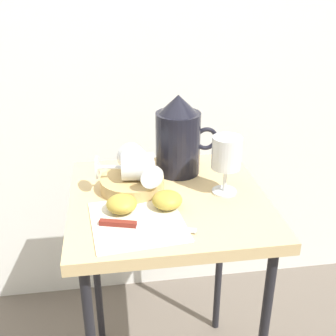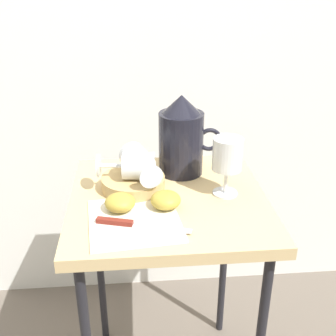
{
  "view_description": "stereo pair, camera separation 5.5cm",
  "coord_description": "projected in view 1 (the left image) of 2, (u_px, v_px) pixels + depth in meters",
  "views": [
    {
      "loc": [
        -0.14,
        -0.93,
        1.22
      ],
      "look_at": [
        0.0,
        0.0,
        0.77
      ],
      "focal_mm": 45.1,
      "sensor_mm": 36.0,
      "label": 1
    },
    {
      "loc": [
        -0.08,
        -0.94,
        1.22
      ],
      "look_at": [
        0.0,
        0.0,
        0.77
      ],
      "focal_mm": 45.1,
      "sensor_mm": 36.0,
      "label": 2
    }
  ],
  "objects": [
    {
      "name": "pitcher",
      "position": [
        178.0,
        142.0,
        1.17
      ],
      "size": [
        0.18,
        0.12,
        0.23
      ],
      "color": "black",
      "rests_on": "table"
    },
    {
      "name": "knife",
      "position": [
        133.0,
        225.0,
        0.94
      ],
      "size": [
        0.21,
        0.07,
        0.01
      ],
      "color": "silver",
      "rests_on": "linen_napkin"
    },
    {
      "name": "apple_half_right",
      "position": [
        167.0,
        200.0,
        1.01
      ],
      "size": [
        0.07,
        0.07,
        0.04
      ],
      "primitive_type": "ellipsoid",
      "color": "#B29938",
      "rests_on": "linen_napkin"
    },
    {
      "name": "wine_glass_tipped_far",
      "position": [
        136.0,
        162.0,
        1.1
      ],
      "size": [
        0.11,
        0.16,
        0.07
      ],
      "color": "silver",
      "rests_on": "basket_tray"
    },
    {
      "name": "apple_half_left",
      "position": [
        122.0,
        204.0,
        1.0
      ],
      "size": [
        0.07,
        0.07,
        0.04
      ],
      "primitive_type": "ellipsoid",
      "color": "#B29938",
      "rests_on": "linen_napkin"
    },
    {
      "name": "linen_napkin",
      "position": [
        137.0,
        221.0,
        0.97
      ],
      "size": [
        0.23,
        0.24,
        0.0
      ],
      "primitive_type": "cube",
      "rotation": [
        0.0,
        0.0,
        0.1
      ],
      "color": "silver",
      "rests_on": "table"
    },
    {
      "name": "curtain_drape",
      "position": [
        146.0,
        42.0,
        1.4
      ],
      "size": [
        2.4,
        0.03,
        2.0
      ],
      "primitive_type": "cube",
      "color": "white",
      "rests_on": "ground_plane"
    },
    {
      "name": "wine_glass_upright",
      "position": [
        227.0,
        157.0,
        1.05
      ],
      "size": [
        0.08,
        0.08,
        0.15
      ],
      "color": "silver",
      "rests_on": "table"
    },
    {
      "name": "table",
      "position": [
        168.0,
        221.0,
        1.11
      ],
      "size": [
        0.5,
        0.49,
        0.69
      ],
      "color": "tan",
      "rests_on": "ground_plane"
    },
    {
      "name": "wine_glass_tipped_near",
      "position": [
        136.0,
        167.0,
        1.08
      ],
      "size": [
        0.15,
        0.08,
        0.07
      ],
      "color": "silver",
      "rests_on": "basket_tray"
    },
    {
      "name": "basket_tray",
      "position": [
        132.0,
        184.0,
        1.11
      ],
      "size": [
        0.17,
        0.17,
        0.03
      ],
      "primitive_type": "cylinder",
      "color": "tan",
      "rests_on": "table"
    }
  ]
}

